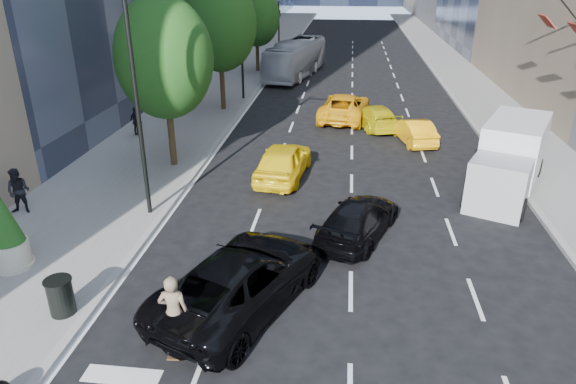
# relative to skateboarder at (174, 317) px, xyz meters

# --- Properties ---
(ground) EXTENTS (160.00, 160.00, 0.00)m
(ground) POSITION_rel_skateboarder_xyz_m (3.20, 3.00, -0.99)
(ground) COLOR black
(ground) RESTS_ON ground
(sidewalk_left) EXTENTS (6.00, 120.00, 0.15)m
(sidewalk_left) POSITION_rel_skateboarder_xyz_m (-5.80, 33.00, -0.91)
(sidewalk_left) COLOR slate
(sidewalk_left) RESTS_ON ground
(sidewalk_right) EXTENTS (4.00, 120.00, 0.15)m
(sidewalk_right) POSITION_rel_skateboarder_xyz_m (13.20, 33.00, -0.91)
(sidewalk_right) COLOR slate
(sidewalk_right) RESTS_ON ground
(lamp_near) EXTENTS (2.13, 0.22, 10.00)m
(lamp_near) POSITION_rel_skateboarder_xyz_m (-3.12, 7.00, 4.83)
(lamp_near) COLOR black
(lamp_near) RESTS_ON sidewalk_left
(lamp_far) EXTENTS (2.13, 0.22, 10.00)m
(lamp_far) POSITION_rel_skateboarder_xyz_m (-3.12, 25.00, 4.83)
(lamp_far) COLOR black
(lamp_far) RESTS_ON sidewalk_left
(tree_near) EXTENTS (4.20, 4.20, 7.46)m
(tree_near) POSITION_rel_skateboarder_xyz_m (-4.00, 12.00, 3.98)
(tree_near) COLOR black
(tree_near) RESTS_ON sidewalk_left
(tree_mid) EXTENTS (4.50, 4.50, 7.99)m
(tree_mid) POSITION_rel_skateboarder_xyz_m (-4.00, 22.00, 4.33)
(tree_mid) COLOR black
(tree_mid) RESTS_ON sidewalk_left
(tree_far) EXTENTS (3.90, 3.90, 6.92)m
(tree_far) POSITION_rel_skateboarder_xyz_m (-4.00, 35.00, 3.64)
(tree_far) COLOR black
(tree_far) RESTS_ON sidewalk_left
(traffic_signal) EXTENTS (2.48, 0.53, 5.20)m
(traffic_signal) POSITION_rel_skateboarder_xyz_m (-3.20, 43.00, 3.25)
(traffic_signal) COLOR black
(traffic_signal) RESTS_ON sidewalk_left
(skateboarder) EXTENTS (0.76, 0.53, 1.97)m
(skateboarder) POSITION_rel_skateboarder_xyz_m (0.00, 0.00, 0.00)
(skateboarder) COLOR brown
(skateboarder) RESTS_ON ground
(black_sedan_lincoln) EXTENTS (4.77, 6.47, 1.63)m
(black_sedan_lincoln) POSITION_rel_skateboarder_xyz_m (1.20, 2.00, -0.17)
(black_sedan_lincoln) COLOR black
(black_sedan_lincoln) RESTS_ON ground
(black_sedan_mercedes) EXTENTS (3.34, 4.93, 1.33)m
(black_sedan_mercedes) POSITION_rel_skateboarder_xyz_m (4.40, 6.27, -0.32)
(black_sedan_mercedes) COLOR black
(black_sedan_mercedes) RESTS_ON ground
(taxi_a) EXTENTS (2.36, 4.85, 1.59)m
(taxi_a) POSITION_rel_skateboarder_xyz_m (1.20, 11.31, -0.19)
(taxi_a) COLOR yellow
(taxi_a) RESTS_ON ground
(taxi_b) EXTENTS (2.21, 4.09, 1.28)m
(taxi_b) POSITION_rel_skateboarder_xyz_m (7.40, 17.00, -0.35)
(taxi_b) COLOR #FFA80D
(taxi_b) RESTS_ON ground
(taxi_c) EXTENTS (3.29, 5.86, 1.55)m
(taxi_c) POSITION_rel_skateboarder_xyz_m (3.70, 21.00, -0.21)
(taxi_c) COLOR #FFB40D
(taxi_c) RESTS_ON ground
(taxi_d) EXTENTS (3.02, 4.78, 1.29)m
(taxi_d) POSITION_rel_skateboarder_xyz_m (5.48, 19.48, -0.34)
(taxi_d) COLOR #D0BC0A
(taxi_d) RESTS_ON ground
(city_bus) EXTENTS (4.42, 10.84, 2.94)m
(city_bus) POSITION_rel_skateboarder_xyz_m (-0.54, 33.75, 0.49)
(city_bus) COLOR silver
(city_bus) RESTS_ON ground
(box_truck) EXTENTS (4.38, 6.32, 2.86)m
(box_truck) POSITION_rel_skateboarder_xyz_m (10.51, 10.93, 0.47)
(box_truck) COLOR silver
(box_truck) RESTS_ON ground
(pedestrian_a) EXTENTS (0.92, 0.76, 1.73)m
(pedestrian_a) POSITION_rel_skateboarder_xyz_m (-8.00, 6.43, 0.03)
(pedestrian_a) COLOR black
(pedestrian_a) RESTS_ON sidewalk_left
(pedestrian_b) EXTENTS (0.98, 0.77, 1.55)m
(pedestrian_b) POSITION_rel_skateboarder_xyz_m (-7.35, 16.01, -0.06)
(pedestrian_b) COLOR black
(pedestrian_b) RESTS_ON sidewalk_left
(trash_can) EXTENTS (0.66, 0.66, 0.98)m
(trash_can) POSITION_rel_skateboarder_xyz_m (-3.40, 0.89, -0.34)
(trash_can) COLOR black
(trash_can) RESTS_ON sidewalk_left
(planter_shrub) EXTENTS (1.07, 1.07, 2.57)m
(planter_shrub) POSITION_rel_skateboarder_xyz_m (-6.08, 2.89, 0.39)
(planter_shrub) COLOR #B9B39A
(planter_shrub) RESTS_ON sidewalk_left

